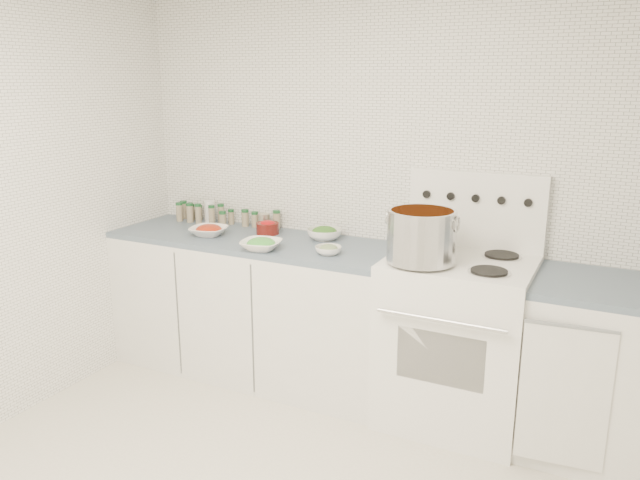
{
  "coord_description": "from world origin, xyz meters",
  "views": [
    {
      "loc": [
        1.22,
        -1.99,
        1.87
      ],
      "look_at": [
        -0.34,
        1.14,
        0.95
      ],
      "focal_mm": 35.0,
      "sensor_mm": 36.0,
      "label": 1
    }
  ],
  "objects_px": {
    "bowl_tomato": "(209,230)",
    "bowl_snowpea": "(261,244)",
    "stock_pot": "(421,234)",
    "stove": "(457,336)"
  },
  "relations": [
    {
      "from": "bowl_tomato",
      "to": "bowl_snowpea",
      "type": "bearing_deg",
      "value": -16.58
    },
    {
      "from": "stock_pot",
      "to": "bowl_snowpea",
      "type": "relative_size",
      "value": 1.43
    },
    {
      "from": "bowl_tomato",
      "to": "stove",
      "type": "bearing_deg",
      "value": 2.65
    },
    {
      "from": "stock_pot",
      "to": "bowl_snowpea",
      "type": "height_order",
      "value": "stock_pot"
    },
    {
      "from": "bowl_snowpea",
      "to": "bowl_tomato",
      "type": "bearing_deg",
      "value": 163.42
    },
    {
      "from": "stock_pot",
      "to": "bowl_tomato",
      "type": "relative_size",
      "value": 1.42
    },
    {
      "from": "stock_pot",
      "to": "bowl_snowpea",
      "type": "xyz_separation_m",
      "value": [
        -0.94,
        -0.04,
        -0.16
      ]
    },
    {
      "from": "stock_pot",
      "to": "bowl_snowpea",
      "type": "bearing_deg",
      "value": -177.61
    },
    {
      "from": "stock_pot",
      "to": "bowl_snowpea",
      "type": "distance_m",
      "value": 0.95
    },
    {
      "from": "stove",
      "to": "bowl_snowpea",
      "type": "relative_size",
      "value": 5.2
    }
  ]
}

